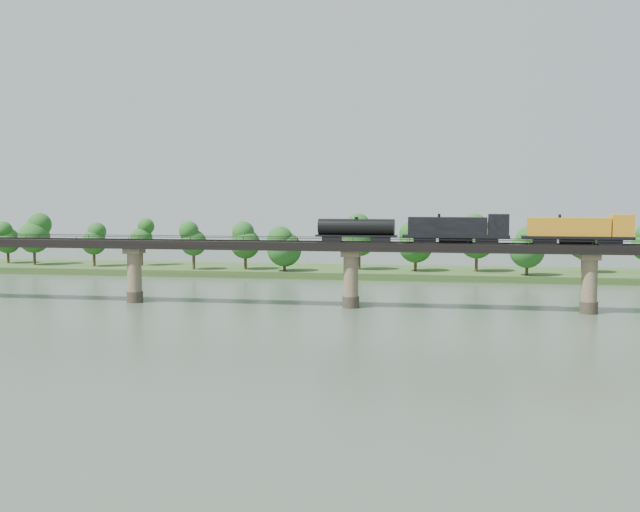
# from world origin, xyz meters

# --- Properties ---
(ground) EXTENTS (400.00, 400.00, 0.00)m
(ground) POSITION_xyz_m (0.00, 0.00, 0.00)
(ground) COLOR #394939
(ground) RESTS_ON ground
(far_bank) EXTENTS (300.00, 24.00, 1.60)m
(far_bank) POSITION_xyz_m (0.00, 85.00, 0.80)
(far_bank) COLOR #2F4E1F
(far_bank) RESTS_ON ground
(bridge) EXTENTS (236.00, 30.00, 11.50)m
(bridge) POSITION_xyz_m (0.00, 30.00, 5.46)
(bridge) COLOR #473A2D
(bridge) RESTS_ON ground
(bridge_superstructure) EXTENTS (220.00, 4.90, 0.75)m
(bridge_superstructure) POSITION_xyz_m (0.00, 30.00, 11.79)
(bridge_superstructure) COLOR black
(bridge_superstructure) RESTS_ON bridge
(far_treeline) EXTENTS (289.06, 17.54, 13.60)m
(far_treeline) POSITION_xyz_m (-8.21, 80.52, 8.83)
(far_treeline) COLOR #382619
(far_treeline) RESTS_ON far_bank
(freight_train) EXTENTS (72.85, 2.84, 5.01)m
(freight_train) POSITION_xyz_m (31.38, 30.00, 13.89)
(freight_train) COLOR black
(freight_train) RESTS_ON bridge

